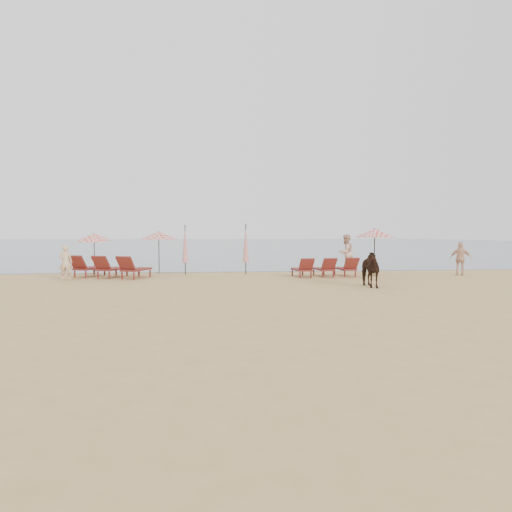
{
  "coord_description": "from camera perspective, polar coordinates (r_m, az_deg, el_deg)",
  "views": [
    {
      "loc": [
        -1.68,
        -12.04,
        2.0
      ],
      "look_at": [
        0.0,
        5.0,
        1.1
      ],
      "focal_mm": 30.0,
      "sensor_mm": 36.0,
      "label": 1
    }
  ],
  "objects": [
    {
      "name": "ground",
      "position": [
        12.32,
        2.3,
        -6.33
      ],
      "size": [
        120.0,
        120.0,
        0.0
      ],
      "primitive_type": "plane",
      "color": "tan",
      "rests_on": "ground"
    },
    {
      "name": "sea",
      "position": [
        92.08,
        -4.6,
        1.75
      ],
      "size": [
        160.0,
        140.0,
        0.06
      ],
      "primitive_type": "cube",
      "color": "#51606B",
      "rests_on": "ground"
    },
    {
      "name": "lounger_cluster_left",
      "position": [
        20.41,
        -18.96,
        -1.42
      ],
      "size": [
        3.63,
        2.89,
        0.7
      ],
      "rotation": [
        0.0,
        0.0,
        -0.37
      ],
      "color": "maroon",
      "rests_on": "ground"
    },
    {
      "name": "lounger_cluster_right",
      "position": [
        19.99,
        9.19,
        -1.55
      ],
      "size": [
        2.94,
        1.93,
        0.61
      ],
      "rotation": [
        0.0,
        0.0,
        0.11
      ],
      "color": "maroon",
      "rests_on": "ground"
    },
    {
      "name": "umbrella_open_left_a",
      "position": [
        22.14,
        -12.84,
        2.68
      ],
      "size": [
        1.86,
        1.86,
        2.12
      ],
      "rotation": [
        0.0,
        0.0,
        -0.32
      ],
      "color": "black",
      "rests_on": "ground"
    },
    {
      "name": "umbrella_open_left_b",
      "position": [
        23.83,
        -20.8,
        2.41
      ],
      "size": [
        1.66,
        1.69,
        2.12
      ],
      "rotation": [
        0.0,
        0.0,
        0.42
      ],
      "color": "black",
      "rests_on": "ground"
    },
    {
      "name": "umbrella_open_right",
      "position": [
        20.69,
        15.54,
        2.97
      ],
      "size": [
        1.84,
        1.84,
        2.25
      ],
      "rotation": [
        0.0,
        0.0,
        0.14
      ],
      "color": "black",
      "rests_on": "ground"
    },
    {
      "name": "umbrella_closed_left",
      "position": [
        21.1,
        -9.43,
        1.59
      ],
      "size": [
        0.3,
        0.3,
        2.43
      ],
      "rotation": [
        0.0,
        0.0,
        -0.37
      ],
      "color": "black",
      "rests_on": "ground"
    },
    {
      "name": "umbrella_closed_right",
      "position": [
        20.88,
        -1.37,
        1.72
      ],
      "size": [
        0.3,
        0.3,
        2.49
      ],
      "rotation": [
        0.0,
        0.0,
        0.39
      ],
      "color": "black",
      "rests_on": "ground"
    },
    {
      "name": "cow",
      "position": [
        16.57,
        14.6,
        -1.67
      ],
      "size": [
        0.8,
        1.63,
        1.35
      ],
      "primitive_type": "imported",
      "rotation": [
        0.0,
        0.0,
        0.04
      ],
      "color": "black",
      "rests_on": "ground"
    },
    {
      "name": "beachgoer_left",
      "position": [
        20.09,
        -24.04,
        -0.79
      ],
      "size": [
        0.58,
        0.4,
        1.52
      ],
      "primitive_type": "imported",
      "rotation": [
        0.0,
        0.0,
        3.2
      ],
      "color": "#D7AF86",
      "rests_on": "ground"
    },
    {
      "name": "beachgoer_right_a",
      "position": [
        23.48,
        11.89,
        0.45
      ],
      "size": [
        1.19,
        1.12,
        1.96
      ],
      "primitive_type": "imported",
      "rotation": [
        0.0,
        0.0,
        3.67
      ],
      "color": "#D9A488",
      "rests_on": "ground"
    },
    {
      "name": "beachgoer_right_b",
      "position": [
        22.66,
        25.62,
        -0.32
      ],
      "size": [
        1.01,
        0.78,
        1.6
      ],
      "primitive_type": "imported",
      "rotation": [
        0.0,
        0.0,
        2.66
      ],
      "color": "#DAA788",
      "rests_on": "ground"
    }
  ]
}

